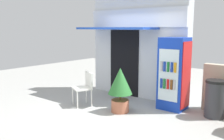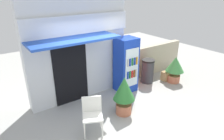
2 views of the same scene
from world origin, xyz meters
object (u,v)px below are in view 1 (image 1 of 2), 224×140
Objects in this scene: trash_bin at (215,99)px; potted_plant_near_shop at (120,86)px; drink_cooler at (174,74)px; plastic_chair at (85,86)px.

potted_plant_near_shop is at bearing -151.38° from trash_bin.
drink_cooler is 1.65× the size of potted_plant_near_shop.
drink_cooler is at bearing 49.03° from potted_plant_near_shop.
trash_bin is (3.01, 1.20, -0.09)m from plastic_chair.
potted_plant_near_shop is (1.07, 0.14, 0.12)m from plastic_chair.
plastic_chair is 1.09m from potted_plant_near_shop.
drink_cooler is 2.07× the size of trash_bin.
drink_cooler reaches higher than trash_bin.
potted_plant_near_shop is 1.26× the size of trash_bin.
drink_cooler reaches higher than potted_plant_near_shop.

